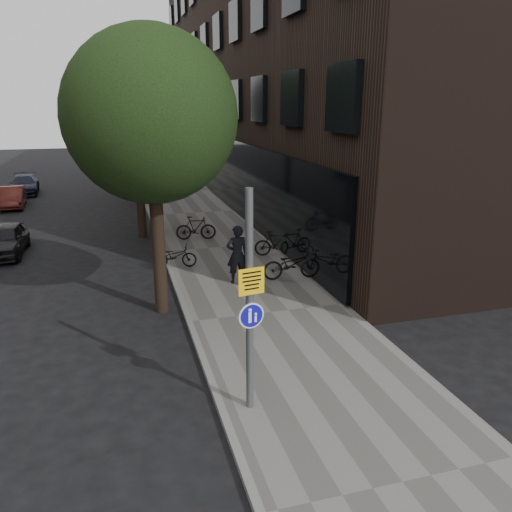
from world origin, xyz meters
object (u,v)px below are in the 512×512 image
object	(u,v)px
pedestrian	(237,254)
parked_car_near	(5,240)
parked_bike_facade_near	(291,264)
signpost	(250,303)

from	to	relation	value
pedestrian	parked_car_near	bearing A→B (deg)	-36.10
pedestrian	parked_bike_facade_near	xyz separation A→B (m)	(1.78, -0.12, -0.44)
pedestrian	parked_bike_facade_near	size ratio (longest dim) A/B	0.99
signpost	pedestrian	world-z (taller)	signpost
signpost	parked_bike_facade_near	world-z (taller)	signpost
signpost	pedestrian	distance (m)	6.91
pedestrian	parked_bike_facade_near	distance (m)	1.84
parked_bike_facade_near	parked_car_near	bearing A→B (deg)	61.46
parked_car_near	pedestrian	bearing A→B (deg)	-36.04
pedestrian	parked_car_near	xyz separation A→B (m)	(-7.76, 5.79, -0.46)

